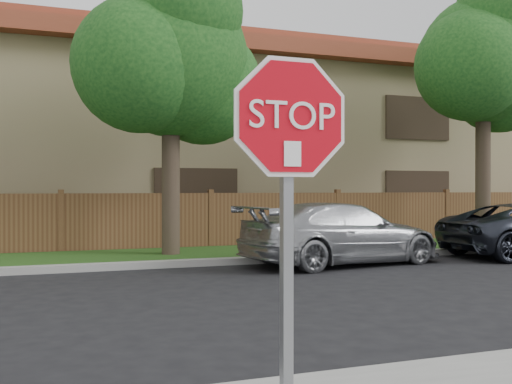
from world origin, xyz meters
name	(u,v)px	position (x,y,z in m)	size (l,w,h in m)	color
far_curb	(67,268)	(0.00, 8.15, 0.07)	(70.00, 0.30, 0.15)	gray
grass_strip	(64,260)	(0.00, 9.80, 0.06)	(70.00, 3.00, 0.12)	#1E4714
fence	(61,224)	(0.00, 11.40, 0.80)	(70.00, 0.12, 1.60)	brown
apartment_building	(54,136)	(0.00, 17.00, 3.53)	(35.20, 9.20, 7.20)	#96845D
tree_mid	(173,59)	(2.52, 9.57, 4.87)	(4.80, 3.90, 7.35)	#382B21
tree_right	(487,60)	(12.02, 9.57, 5.57)	(4.80, 3.90, 8.20)	#382B21
stop_sign	(290,171)	(0.81, -1.48, 1.83)	(1.01, 0.13, 2.55)	gray
sedan_right	(342,234)	(5.91, 7.27, 0.70)	(1.97, 4.84, 1.41)	#A5A7AC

